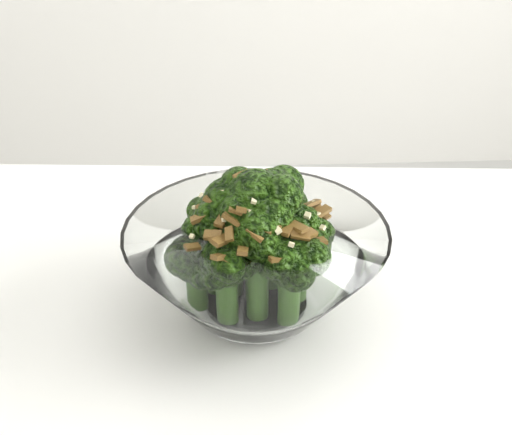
{
  "coord_description": "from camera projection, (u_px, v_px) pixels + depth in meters",
  "views": [
    {
      "loc": [
        -0.08,
        -0.41,
        1.1
      ],
      "look_at": [
        -0.06,
        0.03,
        0.83
      ],
      "focal_mm": 50.0,
      "sensor_mm": 36.0,
      "label": 1
    }
  ],
  "objects": [
    {
      "name": "broccoli_dish",
      "position": [
        256.0,
        259.0,
        0.53
      ],
      "size": [
        0.2,
        0.2,
        0.12
      ],
      "color": "white",
      "rests_on": "table"
    }
  ]
}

